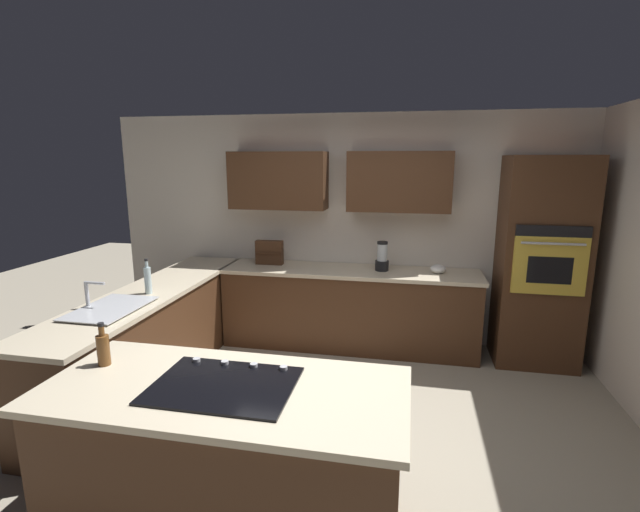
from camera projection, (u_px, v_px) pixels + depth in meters
ground_plane at (331, 434)px, 3.55m from camera, size 14.00×14.00×0.00m
wall_back at (357, 218)px, 5.22m from camera, size 6.00×0.44×2.60m
lower_cabinets_back at (349, 310)px, 5.13m from camera, size 2.80×0.60×0.86m
countertop_back at (350, 271)px, 5.03m from camera, size 2.84×0.64×0.04m
lower_cabinets_side at (154, 337)px, 4.34m from camera, size 0.60×2.90×0.86m
countertop_side at (150, 292)px, 4.24m from camera, size 0.64×2.94×0.04m
island_base at (227, 463)px, 2.55m from camera, size 1.90×0.81×0.86m
island_top at (224, 390)px, 2.45m from camera, size 1.98×0.89×0.04m
wall_oven at (540, 263)px, 4.61m from camera, size 0.80×0.66×2.14m
sink_unit at (109, 308)px, 3.68m from camera, size 0.46×0.70×0.23m
cooktop at (224, 385)px, 2.45m from camera, size 0.76×0.56×0.03m
blender at (382, 258)px, 4.96m from camera, size 0.15×0.15×0.32m
mixing_bowl at (438, 269)px, 4.87m from camera, size 0.17×0.17×0.09m
spice_rack at (269, 252)px, 5.26m from camera, size 0.31×0.11×0.28m
dish_soap_bottle at (148, 279)px, 4.11m from camera, size 0.06×0.06×0.32m
oil_bottle at (103, 349)px, 2.68m from camera, size 0.07×0.07×0.26m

